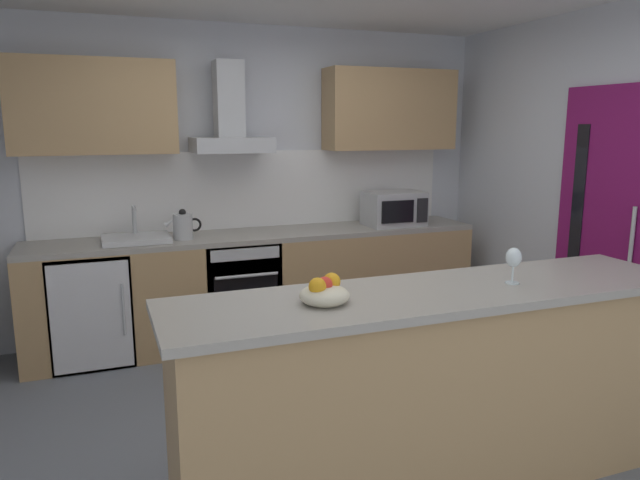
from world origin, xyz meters
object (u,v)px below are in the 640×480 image
kettle (183,226)px  wine_glass (514,259)px  oven (238,287)px  sink (136,238)px  fruit_bowl (325,293)px  refrigerator (91,306)px  range_hood (230,124)px  microwave (394,209)px

kettle → wine_glass: size_ratio=1.62×
oven → wine_glass: (0.83, -2.37, 0.68)m
oven → sink: 0.91m
fruit_bowl → refrigerator: bearing=112.9°
sink → fruit_bowl: sink is taller
refrigerator → wine_glass: (1.96, -2.37, 0.72)m
refrigerator → fruit_bowl: fruit_bowl is taller
kettle → range_hood: 0.91m
microwave → range_hood: size_ratio=0.69×
sink → kettle: 0.36m
wine_glass → kettle: bearing=118.2°
microwave → range_hood: 1.60m
refrigerator → wine_glass: wine_glass is taller
microwave → wine_glass: (-0.59, -2.34, 0.09)m
range_hood → wine_glass: (0.83, -2.50, -0.64)m
oven → kettle: size_ratio=2.77×
oven → range_hood: 1.33m
microwave → sink: size_ratio=1.00×
range_hood → oven: bearing=-90.0°
sink → fruit_bowl: bearing=-74.9°
microwave → kettle: size_ratio=1.73×
refrigerator → oven: bearing=0.1°
oven → range_hood: (-0.00, 0.13, 1.33)m
oven → kettle: kettle is taller
refrigerator → microwave: 2.63m
range_hood → wine_glass: bearing=-71.7°
sink → wine_glass: bearing=-56.0°
oven → wine_glass: wine_glass is taller
microwave → range_hood: (-1.41, 0.16, 0.74)m
microwave → fruit_bowl: microwave is taller
oven → fruit_bowl: (-0.15, -2.35, 0.61)m
range_hood → sink: bearing=-171.4°
range_hood → wine_glass: size_ratio=4.05×
refrigerator → range_hood: 1.78m
oven → fruit_bowl: bearing=-93.5°
refrigerator → range_hood: range_hood is taller
microwave → range_hood: bearing=173.6°
kettle → microwave: bearing=0.2°
sink → wine_glass: 2.88m
sink → fruit_bowl: size_ratio=2.27×
refrigerator → kettle: (0.71, -0.03, 0.58)m
oven → refrigerator: size_ratio=0.94×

